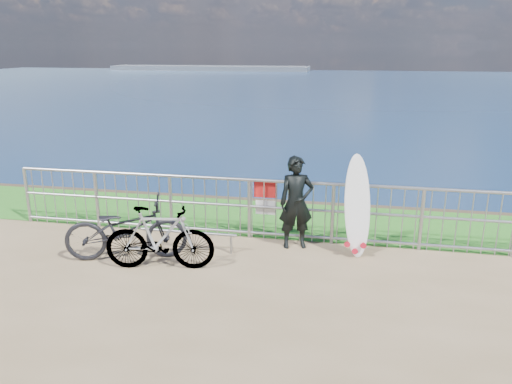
% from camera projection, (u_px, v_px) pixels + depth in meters
% --- Properties ---
extents(grass_strip, '(120.00, 120.00, 0.00)m').
position_uv_depth(grass_strip, '(285.00, 219.00, 10.14)').
color(grass_strip, '#24731F').
rests_on(grass_strip, ground).
extents(seascape, '(260.00, 260.00, 5.00)m').
position_uv_depth(seascape, '(210.00, 70.00, 155.68)').
color(seascape, brown).
rests_on(seascape, ground).
extents(railing, '(10.06, 0.10, 1.13)m').
position_uv_depth(railing, '(277.00, 209.00, 8.94)').
color(railing, '#96989E').
rests_on(railing, ground).
extents(surfer, '(0.68, 0.54, 1.62)m').
position_uv_depth(surfer, '(296.00, 203.00, 8.55)').
color(surfer, black).
rests_on(surfer, ground).
extents(surfboard, '(0.55, 0.52, 1.71)m').
position_uv_depth(surfboard, '(357.00, 210.00, 8.24)').
color(surfboard, white).
rests_on(surfboard, ground).
extents(bicycle_near, '(2.09, 1.25, 1.04)m').
position_uv_depth(bicycle_near, '(126.00, 229.00, 8.15)').
color(bicycle_near, black).
rests_on(bicycle_near, ground).
extents(bicycle_far, '(1.77, 0.76, 1.03)m').
position_uv_depth(bicycle_far, '(160.00, 238.00, 7.78)').
color(bicycle_far, black).
rests_on(bicycle_far, ground).
extents(bike_rack, '(1.71, 0.05, 0.36)m').
position_uv_depth(bike_rack, '(188.00, 234.00, 8.54)').
color(bike_rack, '#96989E').
rests_on(bike_rack, ground).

